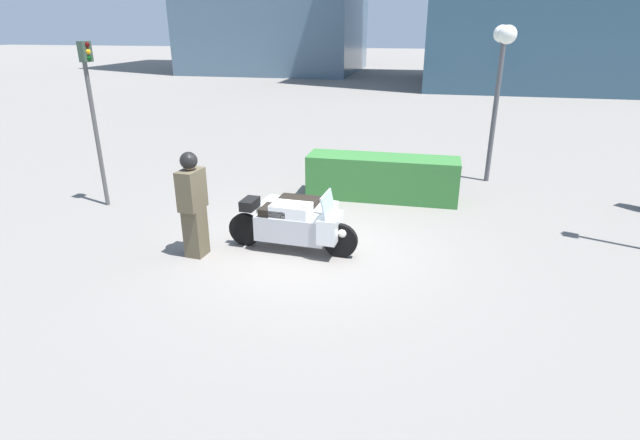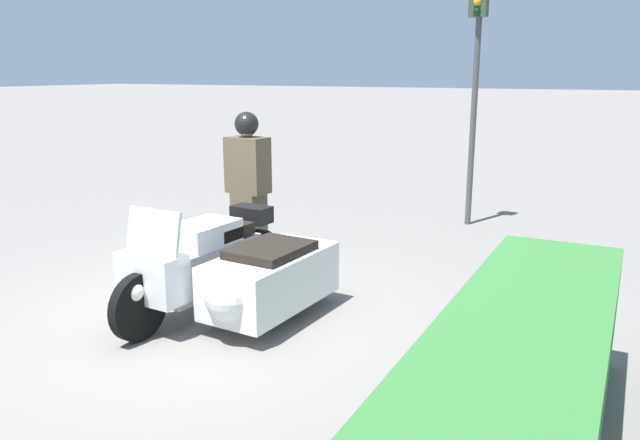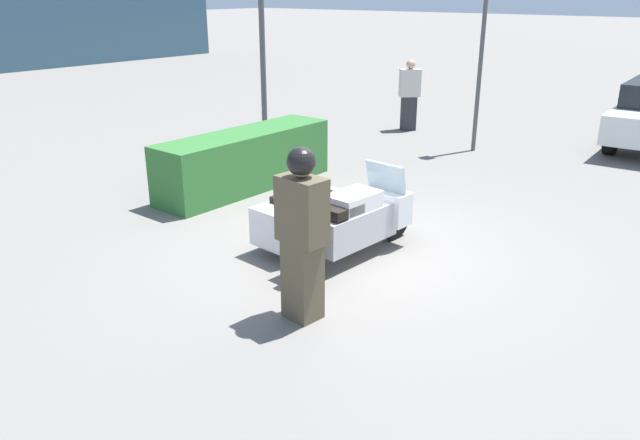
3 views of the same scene
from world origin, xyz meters
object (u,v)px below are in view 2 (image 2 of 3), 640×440
Objects in this scene: police_motorcycle at (234,271)px; traffic_light_far at (475,74)px; officer_rider at (248,183)px; hedge_bush_curbside at (521,393)px.

traffic_light_far is at bearing 170.96° from police_motorcycle.
police_motorcycle is 5.18m from traffic_light_far.
officer_rider is at bearing -28.71° from traffic_light_far.
traffic_light_far reaches higher than police_motorcycle.
traffic_light_far is (-4.73, 1.07, 1.82)m from police_motorcycle.
officer_rider is 4.75m from hedge_bush_curbside.
traffic_light_far is (-3.09, 1.98, 1.30)m from officer_rider.
officer_rider is 0.54× the size of hedge_bush_curbside.
traffic_light_far is at bearing -163.15° from hedge_bush_curbside.
hedge_bush_curbside is 6.45m from traffic_light_far.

